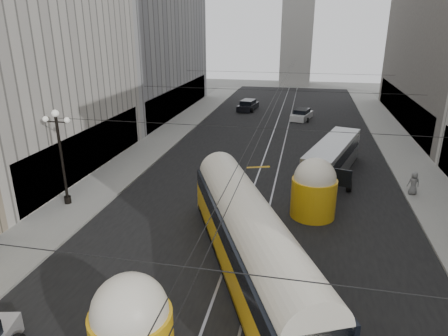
% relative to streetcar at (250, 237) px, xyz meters
% --- Properties ---
extents(road, '(20.00, 85.00, 0.02)m').
position_rel_streetcar_xyz_m(road, '(-0.50, 19.60, -1.91)').
color(road, black).
rests_on(road, ground).
extents(sidewalk_left, '(4.00, 72.00, 0.15)m').
position_rel_streetcar_xyz_m(sidewalk_left, '(-12.50, 23.10, -1.83)').
color(sidewalk_left, gray).
rests_on(sidewalk_left, ground).
extents(sidewalk_right, '(4.00, 72.00, 0.15)m').
position_rel_streetcar_xyz_m(sidewalk_right, '(11.50, 23.10, -1.83)').
color(sidewalk_right, gray).
rests_on(sidewalk_right, ground).
extents(rail_left, '(0.12, 85.00, 0.04)m').
position_rel_streetcar_xyz_m(rail_left, '(-1.25, 19.60, -1.91)').
color(rail_left, gray).
rests_on(rail_left, ground).
extents(rail_right, '(0.12, 85.00, 0.04)m').
position_rel_streetcar_xyz_m(rail_right, '(0.25, 19.60, -1.91)').
color(rail_right, gray).
rests_on(rail_right, ground).
extents(building_left_far, '(12.60, 28.60, 28.60)m').
position_rel_streetcar_xyz_m(building_left_far, '(-20.49, 35.10, 12.40)').
color(building_left_far, '#999999').
rests_on(building_left_far, ground).
extents(distant_tower, '(6.00, 6.00, 31.36)m').
position_rel_streetcar_xyz_m(distant_tower, '(-0.50, 67.10, 13.06)').
color(distant_tower, '#B2AFA8').
rests_on(distant_tower, ground).
extents(lamppost_left_mid, '(1.86, 0.44, 6.37)m').
position_rel_streetcar_xyz_m(lamppost_left_mid, '(-13.10, 5.10, 1.84)').
color(lamppost_left_mid, black).
rests_on(lamppost_left_mid, sidewalk_left).
extents(catenary, '(25.00, 72.00, 0.23)m').
position_rel_streetcar_xyz_m(catenary, '(-0.38, 18.59, 3.98)').
color(catenary, black).
rests_on(catenary, ground).
extents(streetcar, '(8.91, 16.49, 3.90)m').
position_rel_streetcar_xyz_m(streetcar, '(0.00, 0.00, 0.00)').
color(streetcar, gold).
rests_on(streetcar, ground).
extents(city_bus, '(5.08, 10.97, 2.69)m').
position_rel_streetcar_xyz_m(city_bus, '(4.57, 14.95, -0.43)').
color(city_bus, '#979A9C').
rests_on(city_bus, ground).
extents(sedan_white_far, '(2.86, 4.66, 1.37)m').
position_rel_streetcar_xyz_m(sedan_white_far, '(1.72, 34.53, -1.28)').
color(sedan_white_far, white).
rests_on(sedan_white_far, ground).
extents(sedan_dark_far, '(2.64, 4.93, 1.48)m').
position_rel_streetcar_xyz_m(sedan_dark_far, '(-5.91, 39.01, -1.23)').
color(sedan_dark_far, black).
rests_on(sedan_dark_far, ground).
extents(pedestrian_sidewalk_right, '(0.85, 0.57, 1.65)m').
position_rel_streetcar_xyz_m(pedestrian_sidewalk_right, '(10.00, 11.47, -0.93)').
color(pedestrian_sidewalk_right, slate).
rests_on(pedestrian_sidewalk_right, sidewalk_right).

